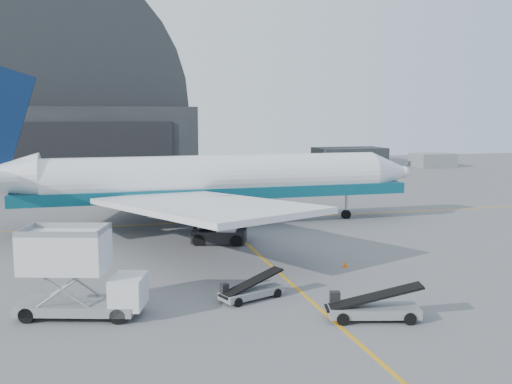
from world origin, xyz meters
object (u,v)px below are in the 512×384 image
object	(u,v)px
belt_loader_a	(251,291)
belt_loader_b	(372,309)
airliner	(199,181)
catering_truck	(77,274)
pushback_tug	(221,234)

from	to	relation	value
belt_loader_a	belt_loader_b	world-z (taller)	belt_loader_b
airliner	belt_loader_a	xyz separation A→B (m)	(-0.87, -22.92, -3.98)
catering_truck	airliner	bearing A→B (deg)	82.13
pushback_tug	belt_loader_a	world-z (taller)	pushback_tug
catering_truck	pushback_tug	xyz separation A→B (m)	(11.09, 15.33, -1.55)
airliner	catering_truck	distance (m)	25.60
catering_truck	belt_loader_b	xyz separation A→B (m)	(15.15, -4.69, -1.73)
pushback_tug	belt_loader_b	world-z (taller)	pushback_tug
belt_loader_a	catering_truck	bearing A→B (deg)	160.29
belt_loader_a	belt_loader_b	distance (m)	7.32
airliner	catering_truck	world-z (taller)	airliner
catering_truck	pushback_tug	size ratio (longest dim) A/B	1.41
catering_truck	belt_loader_b	world-z (taller)	catering_truck
belt_loader_b	belt_loader_a	bearing A→B (deg)	151.69
airliner	catering_truck	bearing A→B (deg)	-114.64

